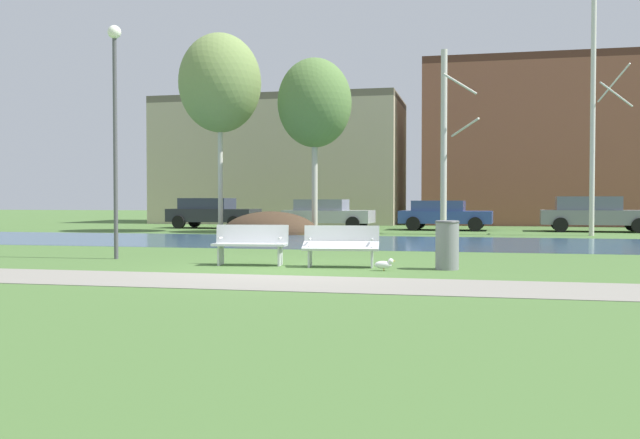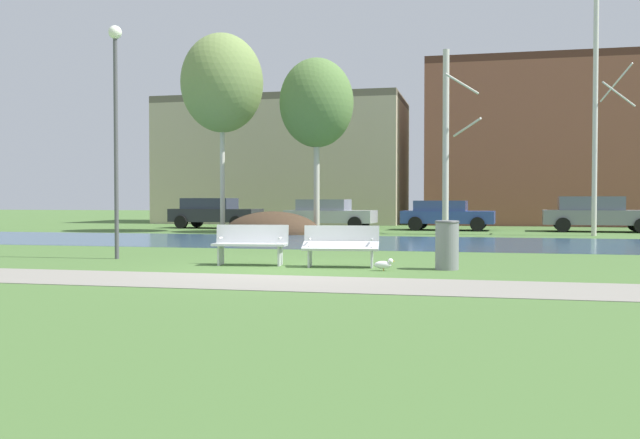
# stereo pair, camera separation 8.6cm
# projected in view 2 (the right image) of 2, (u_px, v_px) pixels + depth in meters

# --- Properties ---
(ground_plane) EXTENTS (120.00, 120.00, 0.00)m
(ground_plane) POSITION_uv_depth(u_px,v_px,m) (364.00, 241.00, 24.07)
(ground_plane) COLOR #476B33
(paved_path_strip) EXTENTS (60.00, 2.18, 0.01)m
(paved_path_strip) POSITION_uv_depth(u_px,v_px,m) (251.00, 282.00, 12.08)
(paved_path_strip) COLOR gray
(paved_path_strip) RESTS_ON ground
(river_band) EXTENTS (80.00, 7.63, 0.01)m
(river_band) POSITION_uv_depth(u_px,v_px,m) (361.00, 242.00, 23.41)
(river_band) COLOR #33516B
(river_band) RESTS_ON ground
(soil_mound) EXTENTS (4.09, 3.21, 1.85)m
(soil_mound) POSITION_uv_depth(u_px,v_px,m) (272.00, 233.00, 29.26)
(soil_mound) COLOR #423021
(soil_mound) RESTS_ON ground
(bench_left) EXTENTS (1.65, 0.73, 0.87)m
(bench_left) POSITION_uv_depth(u_px,v_px,m) (251.00, 243.00, 15.21)
(bench_left) COLOR silver
(bench_left) RESTS_ON ground
(bench_right) EXTENTS (1.65, 0.73, 0.87)m
(bench_right) POSITION_uv_depth(u_px,v_px,m) (341.00, 245.00, 14.77)
(bench_right) COLOR silver
(bench_right) RESTS_ON ground
(trash_bin) EXTENTS (0.50, 0.50, 1.00)m
(trash_bin) POSITION_uv_depth(u_px,v_px,m) (447.00, 244.00, 14.24)
(trash_bin) COLOR gray
(trash_bin) RESTS_ON ground
(seagull) EXTENTS (0.42, 0.16, 0.25)m
(seagull) POSITION_uv_depth(u_px,v_px,m) (384.00, 264.00, 13.98)
(seagull) COLOR white
(seagull) RESTS_ON ground
(streetlamp) EXTENTS (0.32, 0.32, 5.56)m
(streetlamp) POSITION_uv_depth(u_px,v_px,m) (116.00, 104.00, 16.71)
(streetlamp) COLOR #4C4C51
(streetlamp) RESTS_ON ground
(birch_far_left) EXTENTS (3.59, 3.59, 8.66)m
(birch_far_left) POSITION_uv_depth(u_px,v_px,m) (222.00, 83.00, 30.60)
(birch_far_left) COLOR beige
(birch_far_left) RESTS_ON ground
(birch_left) EXTENTS (3.15, 3.15, 7.41)m
(birch_left) POSITION_uv_depth(u_px,v_px,m) (317.00, 103.00, 29.72)
(birch_left) COLOR #BCB7A8
(birch_left) RESTS_ON ground
(birch_center_left) EXTENTS (1.54, 2.70, 7.45)m
(birch_center_left) POSITION_uv_depth(u_px,v_px,m) (447.00, 140.00, 28.25)
(birch_center_left) COLOR beige
(birch_center_left) RESTS_ON ground
(birch_center) EXTENTS (1.55, 2.75, 9.18)m
(birch_center) POSITION_uv_depth(u_px,v_px,m) (596.00, 117.00, 27.27)
(birch_center) COLOR beige
(birch_center) RESTS_ON ground
(parked_van_nearest_dark) EXTENTS (4.50, 2.17, 1.48)m
(parked_van_nearest_dark) POSITION_uv_depth(u_px,v_px,m) (214.00, 212.00, 34.63)
(parked_van_nearest_dark) COLOR #282B30
(parked_van_nearest_dark) RESTS_ON ground
(parked_sedan_second_silver) EXTENTS (4.28, 2.15, 1.42)m
(parked_sedan_second_silver) POSITION_uv_depth(u_px,v_px,m) (329.00, 213.00, 33.21)
(parked_sedan_second_silver) COLOR #B2B5BC
(parked_sedan_second_silver) RESTS_ON ground
(parked_hatch_third_blue) EXTENTS (4.29, 2.30, 1.37)m
(parked_hatch_third_blue) POSITION_uv_depth(u_px,v_px,m) (446.00, 214.00, 32.37)
(parked_hatch_third_blue) COLOR #2D4793
(parked_hatch_third_blue) RESTS_ON ground
(parked_wagon_fourth_grey) EXTENTS (4.87, 2.30, 1.55)m
(parked_wagon_fourth_grey) POSITION_uv_depth(u_px,v_px,m) (597.00, 213.00, 30.74)
(parked_wagon_fourth_grey) COLOR slate
(parked_wagon_fourth_grey) RESTS_ON ground
(building_beige_block) EXTENTS (14.42, 7.23, 7.44)m
(building_beige_block) POSITION_uv_depth(u_px,v_px,m) (285.00, 162.00, 42.86)
(building_beige_block) COLOR #BCAD8E
(building_beige_block) RESTS_ON ground
(building_brick_low) EXTENTS (11.25, 7.66, 9.18)m
(building_brick_low) POSITION_uv_depth(u_px,v_px,m) (527.00, 145.00, 40.57)
(building_brick_low) COLOR brown
(building_brick_low) RESTS_ON ground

